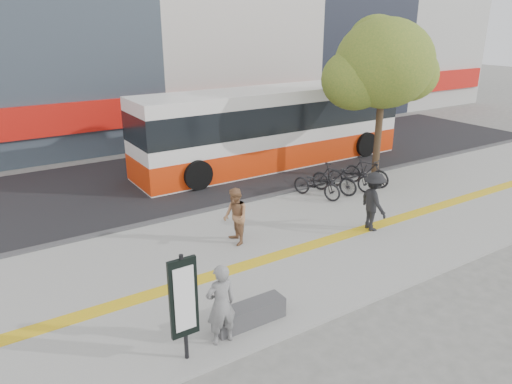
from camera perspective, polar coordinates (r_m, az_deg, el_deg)
ground at (r=12.76m, az=6.39°, el=-9.26°), size 120.00×120.00×0.00m
sidewalk at (r=13.79m, az=2.48°, el=-6.61°), size 40.00×7.00×0.08m
tactile_strip at (r=13.41m, az=3.71°, el=-7.23°), size 40.00×0.45×0.01m
street at (r=19.94m, az=-9.99°, el=1.57°), size 40.00×8.00×0.06m
curb at (r=16.51m, az=-4.51°, el=-1.94°), size 40.00×0.25×0.14m
bench at (r=10.46m, az=-0.78°, el=-14.30°), size 1.60×0.45×0.45m
signboard at (r=9.04m, az=-8.61°, el=-12.57°), size 0.55×0.10×2.20m
street_tree at (r=19.68m, az=14.71°, el=14.38°), size 4.40×3.80×6.31m
bus at (r=21.27m, az=2.08°, el=7.49°), size 12.56×2.98×3.34m
bicycle_row at (r=18.16m, az=10.18°, el=1.68°), size 3.66×2.05×1.13m
seated_woman at (r=9.61m, az=-4.21°, el=-13.22°), size 0.64×0.44×1.72m
pedestrian_tan at (r=13.60m, az=-2.47°, el=-2.95°), size 0.75×0.90×1.66m
pedestrian_dark at (r=14.91m, az=13.84°, el=-1.10°), size 0.95×1.31×1.83m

